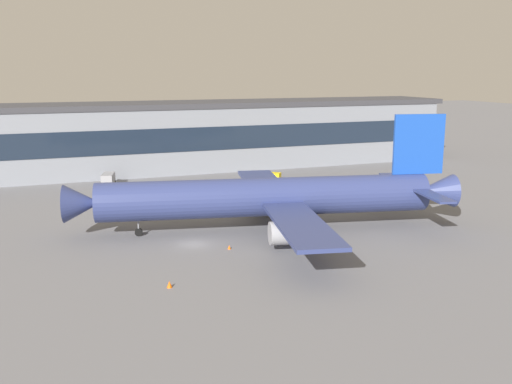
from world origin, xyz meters
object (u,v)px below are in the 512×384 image
object	(u,v)px
belt_loader	(265,176)
traffic_cone_1	(343,242)
traffic_cone_0	(229,247)
traffic_cone_2	(169,284)
airliner	(272,197)
crew_van	(108,179)

from	to	relation	value
belt_loader	traffic_cone_1	distance (m)	46.01
traffic_cone_0	traffic_cone_2	xyz separation A→B (m)	(-10.36, -10.76, 0.10)
airliner	traffic_cone_0	world-z (taller)	airliner
traffic_cone_0	traffic_cone_1	size ratio (longest dim) A/B	0.98
belt_loader	crew_van	distance (m)	32.40
airliner	belt_loader	size ratio (longest dim) A/B	9.13
airliner	traffic_cone_2	xyz separation A→B (m)	(-19.06, -17.25, -4.66)
crew_van	traffic_cone_2	distance (m)	59.99
airliner	traffic_cone_0	size ratio (longest dim) A/B	104.16
crew_van	traffic_cone_1	xyz separation A→B (m)	(24.94, -52.43, -1.18)
crew_van	traffic_cone_0	size ratio (longest dim) A/B	10.15
crew_van	traffic_cone_1	world-z (taller)	crew_van
crew_van	traffic_cone_1	bearing A→B (deg)	-64.56
belt_loader	traffic_cone_2	world-z (taller)	belt_loader
traffic_cone_1	traffic_cone_2	distance (m)	26.60
airliner	traffic_cone_1	distance (m)	12.58
belt_loader	airliner	bearing A→B (deg)	-110.16
belt_loader	traffic_cone_0	distance (m)	47.62
belt_loader	traffic_cone_0	xyz separation A→B (m)	(-21.85, -42.30, -0.88)
crew_van	traffic_cone_0	bearing A→B (deg)	-78.74
crew_van	traffic_cone_1	distance (m)	58.07
crew_van	traffic_cone_0	distance (m)	50.19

